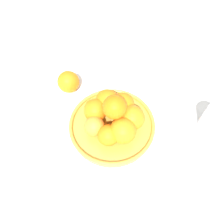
% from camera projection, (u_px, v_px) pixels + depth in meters
% --- Properties ---
extents(ground_plane, '(4.00, 4.00, 0.00)m').
position_uv_depth(ground_plane, '(112.00, 128.00, 0.75)').
color(ground_plane, white).
extents(fruit_bowl, '(0.29, 0.29, 0.03)m').
position_uv_depth(fruit_bowl, '(112.00, 125.00, 0.74)').
color(fruit_bowl, gold).
rests_on(fruit_bowl, ground_plane).
extents(orange_pile, '(0.19, 0.20, 0.14)m').
position_uv_depth(orange_pile, '(114.00, 115.00, 0.69)').
color(orange_pile, orange).
rests_on(orange_pile, fruit_bowl).
extents(stray_orange, '(0.08, 0.08, 0.08)m').
position_uv_depth(stray_orange, '(69.00, 82.00, 0.81)').
color(stray_orange, orange).
rests_on(stray_orange, ground_plane).
extents(drinking_glass, '(0.07, 0.07, 0.09)m').
position_uv_depth(drinking_glass, '(214.00, 119.00, 0.71)').
color(drinking_glass, white).
rests_on(drinking_glass, ground_plane).
extents(napkin_folded, '(0.21, 0.21, 0.01)m').
position_uv_depth(napkin_folded, '(193.00, 174.00, 0.66)').
color(napkin_folded, white).
rests_on(napkin_folded, ground_plane).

